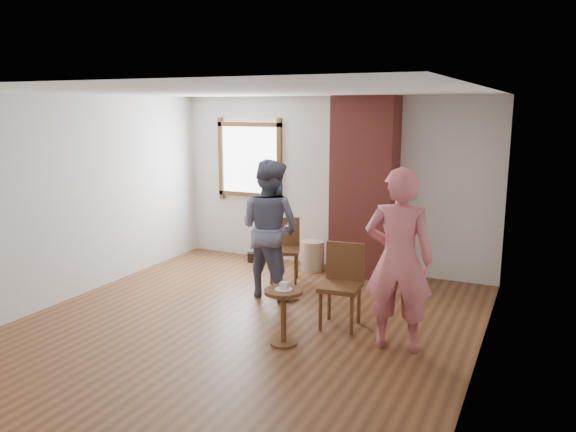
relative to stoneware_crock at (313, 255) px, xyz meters
The scene contains 12 objects.
ground 2.42m from the stoneware_crock, 86.29° to the right, with size 5.50×5.50×0.00m, color brown.
room_shell 2.40m from the stoneware_crock, 86.83° to the right, with size 5.04×5.52×2.62m.
brick_chimney 1.32m from the stoneware_crock, ahead, with size 0.90×0.50×2.60m, color #A4463A.
stoneware_crock is the anchor object (origin of this frame).
dark_pot 1.06m from the stoneware_crock, behind, with size 0.15×0.15×0.15m, color black.
dining_chair_left 0.69m from the stoneware_crock, 106.29° to the right, with size 0.54×0.54×0.89m.
dining_chair_right 2.20m from the stoneware_crock, 58.59° to the right, with size 0.47×0.47×0.94m.
side_table 2.76m from the stoneware_crock, 73.68° to the right, with size 0.40×0.40×0.60m.
cake_plate 2.78m from the stoneware_crock, 73.68° to the right, with size 0.18×0.18×0.01m, color white.
cake_slice 2.78m from the stoneware_crock, 73.48° to the right, with size 0.08×0.07×0.06m, color white.
man 1.46m from the stoneware_crock, 93.14° to the right, with size 0.87×0.68×1.79m, color #16173D.
person_pink 2.99m from the stoneware_crock, 50.18° to the right, with size 0.69×0.45×1.88m, color #D06870.
Camera 1 is at (3.00, -5.21, 2.46)m, focal length 35.00 mm.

